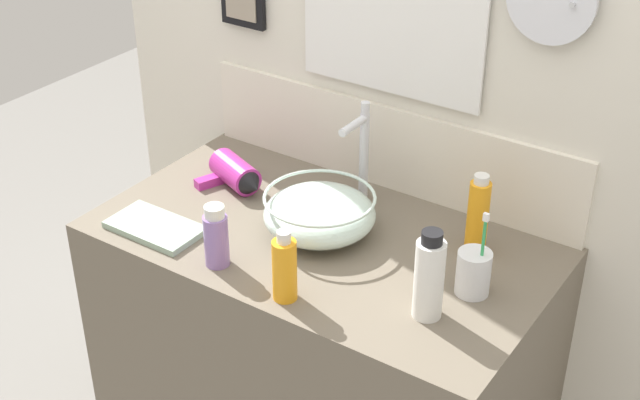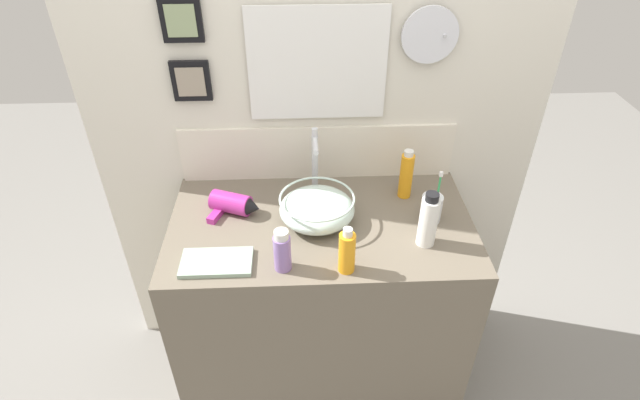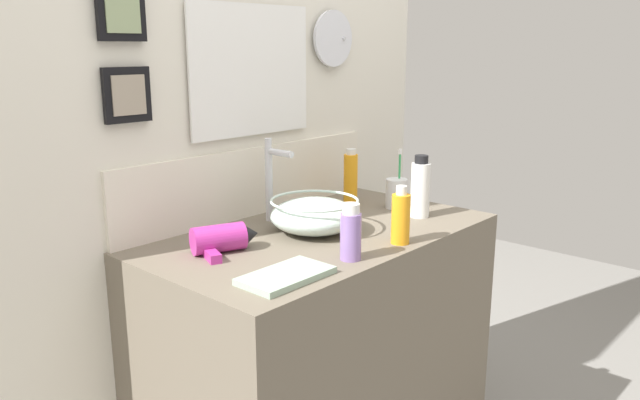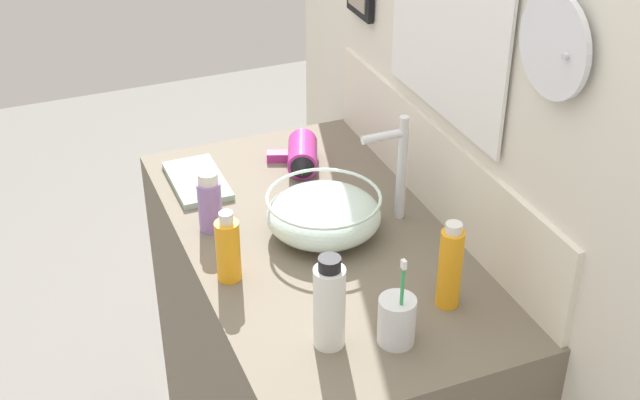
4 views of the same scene
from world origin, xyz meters
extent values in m
plane|color=gray|center=(0.00, 0.00, 0.00)|extent=(6.00, 6.00, 0.00)
cube|color=#6B6051|center=(0.00, 0.00, 0.45)|extent=(1.08, 0.61, 0.91)
cube|color=silver|center=(0.00, 0.33, 1.20)|extent=(1.73, 0.06, 2.40)
cube|color=silver|center=(0.00, 0.30, 1.02)|extent=(1.06, 0.02, 0.22)
cube|color=white|center=(0.00, 0.30, 1.38)|extent=(0.43, 0.01, 0.34)
cube|color=white|center=(0.00, 0.29, 1.38)|extent=(0.49, 0.01, 0.40)
cylinder|color=silver|center=(0.38, 0.28, 1.48)|extent=(0.20, 0.01, 0.20)
cylinder|color=silver|center=(0.43, 0.30, 1.48)|extent=(0.01, 0.06, 0.01)
cube|color=black|center=(-0.44, 0.29, 1.54)|extent=(0.14, 0.02, 0.15)
cube|color=gray|center=(-0.44, 0.28, 1.54)|extent=(0.10, 0.01, 0.10)
cube|color=black|center=(-0.44, 0.29, 1.33)|extent=(0.14, 0.02, 0.15)
cube|color=gray|center=(-0.44, 0.28, 1.33)|extent=(0.10, 0.01, 0.10)
ellipsoid|color=silver|center=(-0.01, 0.01, 0.96)|extent=(0.27, 0.27, 0.10)
torus|color=silver|center=(-0.01, 0.01, 1.01)|extent=(0.27, 0.27, 0.01)
torus|color=#B2B7BC|center=(-0.01, 0.01, 0.91)|extent=(0.10, 0.10, 0.01)
cylinder|color=silver|center=(-0.01, 0.21, 1.03)|extent=(0.02, 0.02, 0.24)
cylinder|color=silver|center=(-0.01, 0.16, 1.13)|extent=(0.02, 0.10, 0.02)
cylinder|color=silver|center=(-0.01, 0.21, 1.16)|extent=(0.02, 0.02, 0.03)
cylinder|color=#B22D8C|center=(-0.32, 0.08, 0.95)|extent=(0.16, 0.12, 0.08)
cone|color=black|center=(-0.24, 0.05, 0.95)|extent=(0.07, 0.08, 0.07)
cube|color=#B22D8C|center=(-0.38, 0.05, 0.92)|extent=(0.06, 0.09, 0.02)
cylinder|color=silver|center=(0.39, 0.00, 0.96)|extent=(0.07, 0.07, 0.10)
cylinder|color=green|center=(0.40, 0.00, 1.00)|extent=(0.01, 0.01, 0.18)
cube|color=white|center=(0.40, 0.00, 1.10)|extent=(0.01, 0.01, 0.02)
cylinder|color=orange|center=(0.32, 0.15, 1.00)|extent=(0.05, 0.05, 0.18)
cylinder|color=silver|center=(0.32, 0.15, 1.10)|extent=(0.03, 0.03, 0.02)
cylinder|color=white|center=(0.35, -0.12, 1.00)|extent=(0.06, 0.06, 0.18)
cylinder|color=black|center=(0.35, -0.12, 1.10)|extent=(0.04, 0.04, 0.03)
cylinder|color=#8C6BB2|center=(-0.13, -0.22, 0.97)|extent=(0.06, 0.06, 0.12)
cylinder|color=silver|center=(-0.13, -0.22, 1.05)|extent=(0.05, 0.05, 0.03)
cylinder|color=orange|center=(0.07, -0.24, 0.98)|extent=(0.05, 0.05, 0.14)
cylinder|color=silver|center=(0.07, -0.24, 1.06)|extent=(0.03, 0.03, 0.03)
cube|color=#99B29E|center=(-0.35, -0.20, 0.92)|extent=(0.23, 0.13, 0.02)
camera|label=1|loc=(0.99, -1.46, 2.06)|focal=50.00mm
camera|label=2|loc=(-0.07, -1.38, 2.03)|focal=28.00mm
camera|label=3|loc=(-1.34, -1.20, 1.45)|focal=35.00mm
camera|label=4|loc=(1.57, -0.64, 2.06)|focal=50.00mm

